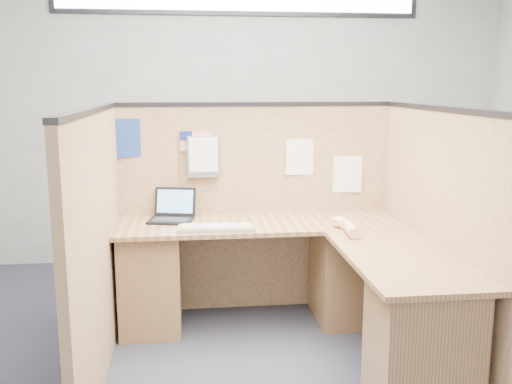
{
  "coord_description": "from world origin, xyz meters",
  "views": [
    {
      "loc": [
        -0.47,
        -3.08,
        1.66
      ],
      "look_at": [
        -0.05,
        0.5,
        0.97
      ],
      "focal_mm": 40.0,
      "sensor_mm": 36.0,
      "label": 1
    }
  ],
  "objects": [
    {
      "name": "floor",
      "position": [
        0.0,
        0.0,
        0.0
      ],
      "size": [
        5.0,
        5.0,
        0.0
      ],
      "primitive_type": "plane",
      "color": "#20222E",
      "rests_on": "ground"
    },
    {
      "name": "wall_back",
      "position": [
        0.0,
        2.25,
        1.4
      ],
      "size": [
        5.0,
        0.0,
        5.0
      ],
      "primitive_type": "plane",
      "rotation": [
        1.57,
        0.0,
        0.0
      ],
      "color": "gray",
      "rests_on": "floor"
    },
    {
      "name": "wall_front",
      "position": [
        0.0,
        -2.25,
        1.4
      ],
      "size": [
        5.0,
        0.0,
        5.0
      ],
      "primitive_type": "plane",
      "rotation": [
        -1.57,
        0.0,
        0.0
      ],
      "color": "gray",
      "rests_on": "floor"
    },
    {
      "name": "cubicle_partitions",
      "position": [
        0.0,
        0.43,
        0.77
      ],
      "size": [
        2.06,
        1.83,
        1.53
      ],
      "color": "brown",
      "rests_on": "floor"
    },
    {
      "name": "l_desk",
      "position": [
        0.18,
        0.29,
        0.39
      ],
      "size": [
        1.95,
        1.75,
        0.73
      ],
      "color": "brown",
      "rests_on": "floor"
    },
    {
      "name": "laptop",
      "position": [
        -0.61,
        0.81,
        0.78
      ],
      "size": [
        0.33,
        0.34,
        0.21
      ],
      "rotation": [
        0.0,
        0.0,
        -0.23
      ],
      "color": "black",
      "rests_on": "l_desk"
    },
    {
      "name": "keyboard",
      "position": [
        -0.31,
        0.48,
        0.75
      ],
      "size": [
        0.49,
        0.19,
        0.03
      ],
      "rotation": [
        0.0,
        0.0,
        -0.06
      ],
      "color": "gray",
      "rests_on": "l_desk"
    },
    {
      "name": "mouse",
      "position": [
        0.51,
        0.48,
        0.75
      ],
      "size": [
        0.11,
        0.07,
        0.04
      ],
      "primitive_type": "ellipsoid",
      "rotation": [
        0.0,
        0.0,
        0.08
      ],
      "color": "silver",
      "rests_on": "l_desk"
    },
    {
      "name": "hand_forearm",
      "position": [
        0.52,
        0.34,
        0.77
      ],
      "size": [
        0.11,
        0.37,
        0.08
      ],
      "color": "tan",
      "rests_on": "l_desk"
    },
    {
      "name": "blue_poster",
      "position": [
        -0.88,
        0.97,
        1.28
      ],
      "size": [
        0.2,
        0.03,
        0.27
      ],
      "primitive_type": "cube",
      "rotation": [
        0.0,
        0.0,
        0.11
      ],
      "color": "navy",
      "rests_on": "cubicle_partitions"
    },
    {
      "name": "american_flag",
      "position": [
        -0.45,
        0.96,
        1.25
      ],
      "size": [
        0.22,
        0.01,
        0.38
      ],
      "color": "olive",
      "rests_on": "cubicle_partitions"
    },
    {
      "name": "file_holder",
      "position": [
        -0.37,
        0.94,
        1.15
      ],
      "size": [
        0.23,
        0.05,
        0.29
      ],
      "color": "slate",
      "rests_on": "cubicle_partitions"
    },
    {
      "name": "paper_left",
      "position": [
        0.32,
        0.97,
        1.13
      ],
      "size": [
        0.2,
        0.02,
        0.26
      ],
      "primitive_type": "cube",
      "rotation": [
        0.0,
        0.0,
        0.08
      ],
      "color": "white",
      "rests_on": "cubicle_partitions"
    },
    {
      "name": "paper_right",
      "position": [
        0.68,
        0.97,
        1.0
      ],
      "size": [
        0.21,
        0.02,
        0.27
      ],
      "primitive_type": "cube",
      "rotation": [
        0.0,
        0.0,
        -0.07
      ],
      "color": "white",
      "rests_on": "cubicle_partitions"
    }
  ]
}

